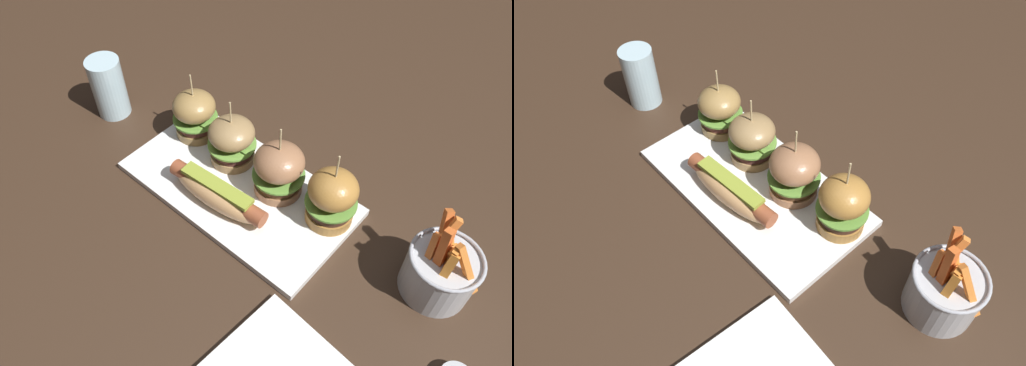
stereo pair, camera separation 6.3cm
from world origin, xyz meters
The scene contains 9 objects.
ground_plane centered at (0.00, 0.00, 0.00)m, with size 3.00×3.00×0.00m, color #382619.
platter_main centered at (0.00, 0.00, 0.01)m, with size 0.41×0.22×0.01m, color white.
hot_dog centered at (0.00, -0.05, 0.04)m, with size 0.19×0.06×0.05m.
slider_far_left centered at (-0.15, 0.05, 0.06)m, with size 0.09×0.09×0.14m.
slider_center_left centered at (-0.05, 0.04, 0.06)m, with size 0.09×0.09×0.14m.
slider_center_right centered at (0.06, 0.04, 0.06)m, with size 0.09×0.09×0.14m.
slider_far_right centered at (0.16, 0.05, 0.07)m, with size 0.09×0.09×0.15m.
fries_bucket centered at (0.35, 0.06, 0.05)m, with size 0.11×0.11×0.14m.
water_glass centered at (-0.34, -0.01, 0.06)m, with size 0.07×0.07×0.12m, color silver.
Camera 2 is at (0.44, -0.36, 0.69)m, focal length 34.71 mm.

